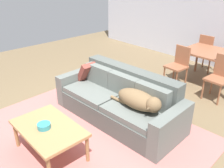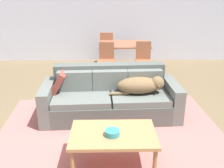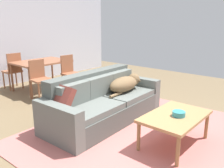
{
  "view_description": "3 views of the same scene",
  "coord_description": "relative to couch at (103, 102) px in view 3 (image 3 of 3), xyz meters",
  "views": [
    {
      "loc": [
        2.83,
        -2.22,
        2.36
      ],
      "look_at": [
        0.04,
        0.38,
        0.56
      ],
      "focal_mm": 38.57,
      "sensor_mm": 36.0,
      "label": 1
    },
    {
      "loc": [
        0.22,
        -3.71,
        2.12
      ],
      "look_at": [
        0.3,
        0.2,
        0.63
      ],
      "focal_mm": 40.97,
      "sensor_mm": 36.0,
      "label": 2
    },
    {
      "loc": [
        -2.59,
        -2.36,
        1.72
      ],
      "look_at": [
        0.23,
        0.1,
        0.72
      ],
      "focal_mm": 37.62,
      "sensor_mm": 36.0,
      "label": 3
    }
  ],
  "objects": [
    {
      "name": "area_rug",
      "position": [
        0.0,
        -0.74,
        -0.32
      ],
      "size": [
        3.58,
        3.0,
        0.01
      ],
      "primitive_type": "cube",
      "rotation": [
        0.0,
        0.0,
        0.05
      ],
      "color": "#BC6761",
      "rests_on": "ground"
    },
    {
      "name": "bowl_on_coffee_table",
      "position": [
        0.0,
        -1.42,
        0.17
      ],
      "size": [
        0.18,
        0.18,
        0.07
      ],
      "primitive_type": "cylinder",
      "color": "teal",
      "rests_on": "coffee_table"
    },
    {
      "name": "throw_pillow_by_left_arm",
      "position": [
        -0.87,
        0.01,
        0.29
      ],
      "size": [
        0.29,
        0.38,
        0.38
      ],
      "primitive_type": "cube",
      "rotation": [
        0.0,
        0.54,
        -0.01
      ],
      "color": "brown",
      "rests_on": "couch"
    },
    {
      "name": "ground_plane",
      "position": [
        -0.27,
        -0.35,
        -0.33
      ],
      "size": [
        10.0,
        10.0,
        0.0
      ],
      "primitive_type": "plane",
      "color": "brown"
    },
    {
      "name": "dining_chair_near_right",
      "position": [
        0.83,
        1.93,
        0.17
      ],
      "size": [
        0.42,
        0.42,
        0.89
      ],
      "rotation": [
        0.0,
        0.0,
        -0.05
      ],
      "color": "#96593C",
      "rests_on": "ground"
    },
    {
      "name": "dining_chair_near_left",
      "position": [
        -0.07,
        1.87,
        0.18
      ],
      "size": [
        0.43,
        0.43,
        0.89
      ],
      "rotation": [
        0.0,
        0.0,
        -0.08
      ],
      "color": "#96593C",
      "rests_on": "ground"
    },
    {
      "name": "dining_table",
      "position": [
        0.39,
        2.51,
        0.35
      ],
      "size": [
        1.3,
        0.96,
        0.74
      ],
      "color": "#96593C",
      "rests_on": "ground"
    },
    {
      "name": "coffee_table",
      "position": [
        0.02,
        -1.37,
        0.08
      ],
      "size": [
        1.05,
        0.67,
        0.46
      ],
      "color": "#AD7E4E",
      "rests_on": "ground"
    },
    {
      "name": "dog_on_left_cushion",
      "position": [
        0.52,
        -0.1,
        0.26
      ],
      "size": [
        0.91,
        0.38,
        0.3
      ],
      "rotation": [
        0.0,
        0.0,
        0.05
      ],
      "color": "brown",
      "rests_on": "couch"
    },
    {
      "name": "couch",
      "position": [
        0.0,
        0.0,
        0.0
      ],
      "size": [
        2.34,
        1.02,
        0.85
      ],
      "rotation": [
        0.0,
        0.0,
        0.05
      ],
      "color": "#4F544F",
      "rests_on": "ground"
    },
    {
      "name": "dining_chair_far_left",
      "position": [
        -0.06,
        3.11,
        0.2
      ],
      "size": [
        0.41,
        0.41,
        0.95
      ],
      "rotation": [
        0.0,
        0.0,
        3.13
      ],
      "color": "#96593C",
      "rests_on": "ground"
    }
  ]
}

